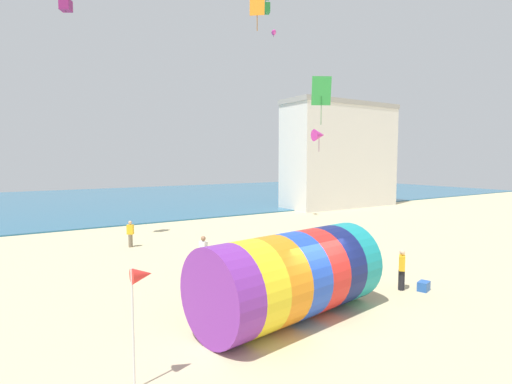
{
  "coord_description": "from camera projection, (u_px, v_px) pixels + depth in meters",
  "views": [
    {
      "loc": [
        -8.1,
        -9.4,
        5.08
      ],
      "look_at": [
        -0.52,
        2.45,
        3.91
      ],
      "focal_mm": 28.0,
      "sensor_mm": 36.0,
      "label": 1
    }
  ],
  "objects": [
    {
      "name": "beach_flag",
      "position": [
        141.0,
        281.0,
        8.73
      ],
      "size": [
        0.47,
        0.36,
        2.73
      ],
      "color": "silver",
      "rests_on": "ground"
    },
    {
      "name": "cooler_box",
      "position": [
        424.0,
        286.0,
        15.4
      ],
      "size": [
        0.6,
        0.5,
        0.36
      ],
      "primitive_type": "cube",
      "rotation": [
        0.0,
        0.0,
        0.31
      ],
      "color": "#2659B2",
      "rests_on": "ground"
    },
    {
      "name": "sea",
      "position": [
        84.0,
        201.0,
        47.26
      ],
      "size": [
        120.0,
        40.0,
        0.1
      ],
      "primitive_type": "cube",
      "color": "#236084",
      "rests_on": "ground"
    },
    {
      "name": "bystander_near_water",
      "position": [
        203.0,
        254.0,
        17.73
      ],
      "size": [
        0.33,
        0.41,
        1.68
      ],
      "color": "black",
      "rests_on": "ground"
    },
    {
      "name": "promenade_building",
      "position": [
        340.0,
        155.0,
        42.37
      ],
      "size": [
        13.17,
        4.57,
        11.01
      ],
      "color": "silver",
      "rests_on": "ground"
    },
    {
      "name": "ground_plane",
      "position": [
        311.0,
        319.0,
        12.66
      ],
      "size": [
        120.0,
        120.0,
        0.0
      ],
      "primitive_type": "plane",
      "color": "#CCBA8C"
    },
    {
      "name": "kite_green_box",
      "position": [
        265.0,
        1.0,
        22.68
      ],
      "size": [
        0.66,
        0.66,
        1.42
      ],
      "color": "green"
    },
    {
      "name": "kite_magenta_delta",
      "position": [
        319.0,
        135.0,
        22.41
      ],
      "size": [
        0.78,
        0.76,
        1.27
      ],
      "color": "#D1339E"
    },
    {
      "name": "kite_handler",
      "position": [
        402.0,
        270.0,
        15.45
      ],
      "size": [
        0.42,
        0.4,
        1.59
      ],
      "color": "black",
      "rests_on": "ground"
    },
    {
      "name": "bystander_mid_beach",
      "position": [
        130.0,
        234.0,
        22.99
      ],
      "size": [
        0.42,
        0.39,
        1.53
      ],
      "color": "#726651",
      "rests_on": "ground"
    },
    {
      "name": "kite_magenta_parafoil",
      "position": [
        274.0,
        32.0,
        30.6
      ],
      "size": [
        0.84,
        1.05,
        0.51
      ],
      "color": "#D1339E"
    },
    {
      "name": "giant_inflatable_tube",
      "position": [
        290.0,
        276.0,
        12.65
      ],
      "size": [
        6.7,
        3.69,
        2.75
      ],
      "color": "purple",
      "rests_on": "ground"
    },
    {
      "name": "kite_orange_diamond",
      "position": [
        257.0,
        5.0,
        15.18
      ],
      "size": [
        0.47,
        0.43,
        1.4
      ],
      "color": "orange"
    },
    {
      "name": "kite_green_diamond",
      "position": [
        321.0,
        91.0,
        20.04
      ],
      "size": [
        0.97,
        0.7,
        2.39
      ],
      "color": "green"
    }
  ]
}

